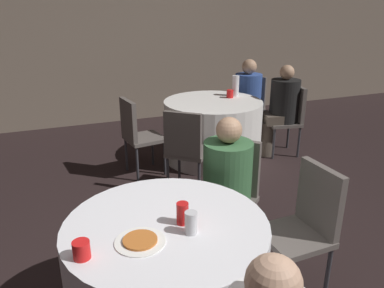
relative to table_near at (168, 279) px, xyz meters
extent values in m
cube|color=#7A6B5B|center=(0.12, 4.52, 1.03)|extent=(16.00, 0.06, 2.80)
cylinder|color=silver|center=(0.00, 0.00, 0.00)|extent=(1.13, 1.13, 0.75)
cylinder|color=white|center=(1.38, 2.42, 0.00)|extent=(1.22, 1.22, 0.75)
cube|color=#59514C|center=(0.88, 0.03, 0.05)|extent=(0.41, 0.41, 0.04)
cube|color=#59514C|center=(1.06, 0.03, 0.30)|extent=(0.06, 0.38, 0.45)
cylinder|color=#333338|center=(0.72, -0.15, -0.17)|extent=(0.03, 0.03, 0.41)
cylinder|color=#333338|center=(0.71, 0.19, -0.17)|extent=(0.03, 0.03, 0.41)
cylinder|color=#333338|center=(1.06, -0.14, -0.17)|extent=(0.03, 0.03, 0.41)
cylinder|color=#333338|center=(1.05, 0.20, -0.17)|extent=(0.03, 0.03, 0.41)
cube|color=#59514C|center=(0.66, 0.58, 0.05)|extent=(0.56, 0.56, 0.04)
cube|color=#59514C|center=(0.80, 0.70, 0.30)|extent=(0.29, 0.32, 0.45)
cylinder|color=#333338|center=(0.65, 0.34, -0.17)|extent=(0.03, 0.03, 0.41)
cylinder|color=#333338|center=(0.42, 0.60, -0.17)|extent=(0.03, 0.03, 0.41)
cylinder|color=#333338|center=(0.90, 0.57, -0.17)|extent=(0.03, 0.03, 0.41)
cylinder|color=#333338|center=(0.68, 0.82, -0.17)|extent=(0.03, 0.03, 0.41)
cube|color=#59514C|center=(0.46, 2.28, 0.05)|extent=(0.46, 0.46, 0.04)
cube|color=#59514C|center=(0.28, 2.25, 0.30)|extent=(0.11, 0.38, 0.45)
cylinder|color=#333338|center=(0.60, 2.47, -0.17)|extent=(0.03, 0.03, 0.41)
cylinder|color=#333338|center=(0.65, 2.13, -0.17)|extent=(0.03, 0.03, 0.41)
cylinder|color=#333338|center=(0.26, 2.42, -0.17)|extent=(0.03, 0.03, 0.41)
cylinder|color=#333338|center=(0.32, 2.08, -0.17)|extent=(0.03, 0.03, 0.41)
cube|color=#59514C|center=(2.29, 2.22, 0.05)|extent=(0.47, 0.47, 0.04)
cube|color=#59514C|center=(2.47, 2.19, 0.30)|extent=(0.13, 0.38, 0.45)
cylinder|color=#333338|center=(2.09, 2.09, -0.17)|extent=(0.03, 0.03, 0.41)
cylinder|color=#333338|center=(2.16, 2.43, -0.17)|extent=(0.03, 0.03, 0.41)
cylinder|color=#333338|center=(2.42, 2.02, -0.17)|extent=(0.03, 0.03, 0.41)
cylinder|color=#333338|center=(2.49, 2.36, -0.17)|extent=(0.03, 0.03, 0.41)
cube|color=#59514C|center=(0.78, 1.70, 0.05)|extent=(0.56, 0.56, 0.04)
cube|color=#59514C|center=(0.67, 1.57, 0.30)|extent=(0.32, 0.28, 0.45)
cylinder|color=#333338|center=(0.76, 1.94, -0.17)|extent=(0.03, 0.03, 0.41)
cylinder|color=#333338|center=(1.02, 1.73, -0.17)|extent=(0.03, 0.03, 0.41)
cylinder|color=#333338|center=(0.54, 1.68, -0.17)|extent=(0.03, 0.03, 0.41)
cylinder|color=#333338|center=(0.80, 1.46, -0.17)|extent=(0.03, 0.03, 0.41)
cube|color=#59514C|center=(2.16, 2.93, 0.05)|extent=(0.55, 0.55, 0.04)
cube|color=#59514C|center=(2.31, 3.03, 0.30)|extent=(0.25, 0.35, 0.45)
cylinder|color=#333338|center=(2.11, 2.69, -0.17)|extent=(0.03, 0.03, 0.41)
cylinder|color=#333338|center=(1.92, 2.98, -0.17)|extent=(0.03, 0.03, 0.41)
cylinder|color=#333338|center=(2.39, 2.88, -0.17)|extent=(0.03, 0.03, 0.41)
cylinder|color=#333338|center=(2.21, 3.16, -0.17)|extent=(0.03, 0.03, 0.41)
cylinder|color=#282828|center=(0.50, 0.44, -0.15)|extent=(0.24, 0.24, 0.45)
cube|color=#282828|center=(0.58, 0.51, 0.12)|extent=(0.47, 0.47, 0.12)
cylinder|color=#38663D|center=(0.66, 0.58, 0.31)|extent=(0.36, 0.36, 0.48)
sphere|color=tan|center=(0.66, 0.58, 0.65)|extent=(0.19, 0.19, 0.19)
cylinder|color=#4C4238|center=(1.97, 2.81, -0.15)|extent=(0.24, 0.24, 0.45)
cube|color=#4C4238|center=(2.07, 2.87, 0.12)|extent=(0.47, 0.48, 0.12)
cylinder|color=#33519E|center=(2.16, 2.93, 0.32)|extent=(0.38, 0.38, 0.50)
sphere|color=tan|center=(2.16, 2.93, 0.68)|extent=(0.21, 0.21, 0.21)
sphere|color=tan|center=(0.09, -0.88, 0.65)|extent=(0.19, 0.19, 0.19)
cylinder|color=#4C4238|center=(2.07, 2.27, -0.15)|extent=(0.24, 0.24, 0.45)
cube|color=#4C4238|center=(2.18, 2.25, 0.12)|extent=(0.39, 0.41, 0.12)
cylinder|color=black|center=(2.29, 2.22, 0.34)|extent=(0.37, 0.37, 0.54)
sphere|color=tan|center=(2.29, 2.22, 0.70)|extent=(0.18, 0.18, 0.18)
cylinder|color=white|center=(-0.17, -0.12, 0.38)|extent=(0.26, 0.26, 0.01)
cylinder|color=#BC6628|center=(-0.17, -0.12, 0.39)|extent=(0.17, 0.17, 0.01)
cylinder|color=red|center=(0.08, -0.03, 0.44)|extent=(0.07, 0.07, 0.12)
cylinder|color=silver|center=(0.09, -0.13, 0.44)|extent=(0.07, 0.07, 0.12)
cylinder|color=red|center=(-0.45, -0.14, 0.42)|extent=(0.08, 0.08, 0.09)
cylinder|color=white|center=(1.77, 2.58, 0.51)|extent=(0.09, 0.09, 0.26)
cylinder|color=red|center=(1.65, 2.50, 0.43)|extent=(0.09, 0.09, 0.10)
camera|label=1|loc=(-0.51, -1.68, 1.48)|focal=35.00mm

